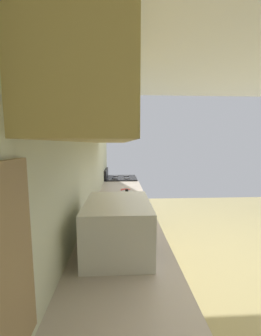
{
  "coord_description": "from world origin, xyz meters",
  "views": [
    {
      "loc": [
        -1.93,
        1.4,
        1.56
      ],
      "look_at": [
        -0.16,
        1.31,
        1.34
      ],
      "focal_mm": 20.95,
      "sensor_mm": 36.0,
      "label": 1
    }
  ],
  "objects_px": {
    "microwave": "(118,226)",
    "kettle": "(127,198)",
    "oven_range": "(121,200)",
    "bowl": "(126,191)"
  },
  "relations": [
    {
      "from": "oven_range",
      "to": "kettle",
      "type": "relative_size",
      "value": 5.91
    },
    {
      "from": "microwave",
      "to": "bowl",
      "type": "bearing_deg",
      "value": -3.17
    },
    {
      "from": "oven_range",
      "to": "microwave",
      "type": "distance_m",
      "value": 2.62
    },
    {
      "from": "microwave",
      "to": "kettle",
      "type": "bearing_deg",
      "value": -5.09
    },
    {
      "from": "oven_range",
      "to": "kettle",
      "type": "distance_m",
      "value": 1.73
    },
    {
      "from": "microwave",
      "to": "kettle",
      "type": "xyz_separation_m",
      "value": [
        0.89,
        -0.08,
        -0.08
      ]
    },
    {
      "from": "oven_range",
      "to": "bowl",
      "type": "xyz_separation_m",
      "value": [
        -1.11,
        -0.06,
        0.46
      ]
    },
    {
      "from": "oven_range",
      "to": "bowl",
      "type": "distance_m",
      "value": 1.21
    },
    {
      "from": "microwave",
      "to": "bowl",
      "type": "distance_m",
      "value": 1.44
    },
    {
      "from": "microwave",
      "to": "oven_range",
      "type": "bearing_deg",
      "value": -0.43
    }
  ]
}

